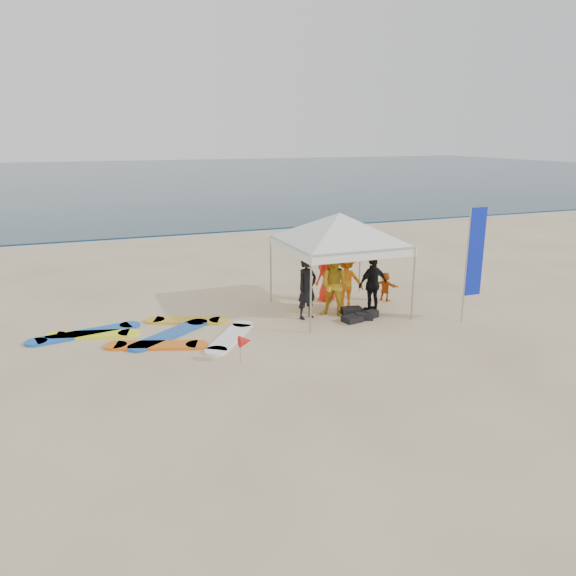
% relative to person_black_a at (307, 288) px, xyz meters
% --- Properties ---
extents(ground, '(120.00, 120.00, 0.00)m').
position_rel_person_black_a_xyz_m(ground, '(-1.73, -3.51, -0.88)').
color(ground, beige).
rests_on(ground, ground).
extents(ocean, '(160.00, 84.00, 0.08)m').
position_rel_person_black_a_xyz_m(ocean, '(-1.73, 56.49, -0.84)').
color(ocean, '#0C2633').
rests_on(ocean, ground).
extents(shoreline_foam, '(160.00, 1.20, 0.01)m').
position_rel_person_black_a_xyz_m(shoreline_foam, '(-1.73, 14.69, -0.88)').
color(shoreline_foam, silver).
rests_on(shoreline_foam, ground).
extents(person_black_a, '(0.75, 0.62, 1.77)m').
position_rel_person_black_a_xyz_m(person_black_a, '(0.00, 0.00, 0.00)').
color(person_black_a, black).
rests_on(person_black_a, ground).
extents(person_yellow, '(1.12, 1.08, 1.81)m').
position_rel_person_black_a_xyz_m(person_yellow, '(0.81, -0.15, 0.02)').
color(person_yellow, gold).
rests_on(person_yellow, ground).
extents(person_orange_a, '(1.20, 0.92, 1.65)m').
position_rel_person_black_a_xyz_m(person_orange_a, '(1.45, 0.48, -0.06)').
color(person_orange_a, orange).
rests_on(person_orange_a, ground).
extents(person_black_b, '(1.01, 0.53, 1.64)m').
position_rel_person_black_a_xyz_m(person_black_b, '(2.02, -0.12, -0.06)').
color(person_black_b, black).
rests_on(person_black_b, ground).
extents(person_orange_b, '(0.98, 0.84, 1.70)m').
position_rel_person_black_a_xyz_m(person_orange_b, '(1.27, 1.37, -0.03)').
color(person_orange_b, red).
rests_on(person_orange_b, ground).
extents(person_seated, '(0.65, 0.85, 0.90)m').
position_rel_person_black_a_xyz_m(person_seated, '(2.94, 0.70, -0.43)').
color(person_seated, '#D05C12').
rests_on(person_seated, ground).
extents(canopy_tent, '(4.34, 4.34, 3.28)m').
position_rel_person_black_a_xyz_m(canopy_tent, '(1.14, 0.36, 1.97)').
color(canopy_tent, '#A5A5A8').
rests_on(canopy_tent, ground).
extents(feather_flag, '(0.55, 0.04, 3.23)m').
position_rel_person_black_a_xyz_m(feather_flag, '(4.11, -1.84, 1.02)').
color(feather_flag, '#A5A5A8').
rests_on(feather_flag, ground).
extents(marker_pennant, '(0.28, 0.28, 0.64)m').
position_rel_person_black_a_xyz_m(marker_pennant, '(-2.53, -2.39, -0.39)').
color(marker_pennant, '#A5A5A8').
rests_on(marker_pennant, ground).
extents(gear_pile, '(1.17, 1.00, 0.22)m').
position_rel_person_black_a_xyz_m(gear_pile, '(1.33, -0.53, -0.79)').
color(gear_pile, black).
rests_on(gear_pile, ground).
extents(surfboard_spread, '(5.41, 3.24, 0.07)m').
position_rel_person_black_a_xyz_m(surfboard_spread, '(-4.28, 0.12, -0.85)').
color(surfboard_spread, '#F8FD1A').
rests_on(surfboard_spread, ground).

